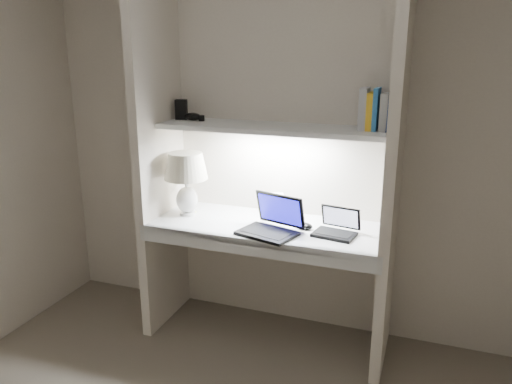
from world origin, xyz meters
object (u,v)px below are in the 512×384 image
at_px(laptop_main, 272,224).
at_px(laptop_netbook, 337,228).
at_px(speaker, 276,204).
at_px(book_row, 380,110).
at_px(table_lamp, 186,173).

height_order(laptop_main, laptop_netbook, laptop_main).
xyz_separation_m(laptop_main, speaker, (-0.08, 0.32, 0.02)).
bearing_deg(laptop_netbook, book_row, 51.43).
bearing_deg(table_lamp, book_row, 6.98).
bearing_deg(laptop_main, speaker, 120.44).
height_order(table_lamp, laptop_netbook, table_lamp).
height_order(speaker, book_row, book_row).
distance_m(table_lamp, speaker, 0.61).
bearing_deg(laptop_netbook, table_lamp, -171.77).
distance_m(speaker, book_row, 0.89).
relative_size(laptop_main, speaker, 2.77).
distance_m(laptop_main, speaker, 0.33).
xyz_separation_m(laptop_main, laptop_netbook, (0.36, 0.10, -0.01)).
relative_size(laptop_main, book_row, 1.64).
bearing_deg(table_lamp, laptop_main, -11.01).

